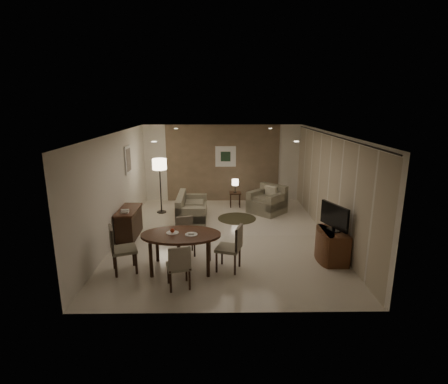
{
  "coord_description": "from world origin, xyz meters",
  "views": [
    {
      "loc": [
        -0.12,
        -8.68,
        3.43
      ],
      "look_at": [
        0.0,
        0.2,
        1.15
      ],
      "focal_mm": 28.0,
      "sensor_mm": 36.0,
      "label": 1
    }
  ],
  "objects_px": {
    "console_desk": "(129,223)",
    "armchair": "(267,200)",
    "chair_right": "(228,248)",
    "floor_lamp": "(160,186)",
    "chair_left": "(124,249)",
    "side_table": "(235,199)",
    "chair_near": "(178,265)",
    "chair_far": "(186,237)",
    "sofa": "(192,208)",
    "dining_table": "(181,251)",
    "tv_cabinet": "(333,245)"
  },
  "relations": [
    {
      "from": "side_table",
      "to": "chair_left",
      "type": "bearing_deg",
      "value": -118.04
    },
    {
      "from": "tv_cabinet",
      "to": "chair_left",
      "type": "height_order",
      "value": "chair_left"
    },
    {
      "from": "chair_far",
      "to": "sofa",
      "type": "bearing_deg",
      "value": 77.42
    },
    {
      "from": "chair_left",
      "to": "floor_lamp",
      "type": "height_order",
      "value": "floor_lamp"
    },
    {
      "from": "chair_near",
      "to": "sofa",
      "type": "relative_size",
      "value": 0.53
    },
    {
      "from": "chair_left",
      "to": "side_table",
      "type": "bearing_deg",
      "value": -49.1
    },
    {
      "from": "chair_far",
      "to": "chair_near",
      "type": "bearing_deg",
      "value": -103.46
    },
    {
      "from": "console_desk",
      "to": "chair_right",
      "type": "bearing_deg",
      "value": -36.92
    },
    {
      "from": "floor_lamp",
      "to": "chair_near",
      "type": "bearing_deg",
      "value": -77.01
    },
    {
      "from": "chair_far",
      "to": "floor_lamp",
      "type": "height_order",
      "value": "floor_lamp"
    },
    {
      "from": "console_desk",
      "to": "chair_near",
      "type": "height_order",
      "value": "chair_near"
    },
    {
      "from": "chair_left",
      "to": "sofa",
      "type": "bearing_deg",
      "value": -40.66
    },
    {
      "from": "chair_near",
      "to": "chair_right",
      "type": "relative_size",
      "value": 0.9
    },
    {
      "from": "chair_left",
      "to": "side_table",
      "type": "distance_m",
      "value": 5.33
    },
    {
      "from": "console_desk",
      "to": "floor_lamp",
      "type": "xyz_separation_m",
      "value": [
        0.5,
        2.07,
        0.5
      ]
    },
    {
      "from": "dining_table",
      "to": "chair_left",
      "type": "height_order",
      "value": "chair_left"
    },
    {
      "from": "chair_right",
      "to": "floor_lamp",
      "type": "relative_size",
      "value": 0.56
    },
    {
      "from": "console_desk",
      "to": "armchair",
      "type": "bearing_deg",
      "value": 27.32
    },
    {
      "from": "chair_near",
      "to": "chair_far",
      "type": "height_order",
      "value": "chair_near"
    },
    {
      "from": "side_table",
      "to": "floor_lamp",
      "type": "bearing_deg",
      "value": -164.97
    },
    {
      "from": "chair_right",
      "to": "armchair",
      "type": "height_order",
      "value": "chair_right"
    },
    {
      "from": "armchair",
      "to": "console_desk",
      "type": "bearing_deg",
      "value": -108.81
    },
    {
      "from": "armchair",
      "to": "floor_lamp",
      "type": "distance_m",
      "value": 3.41
    },
    {
      "from": "console_desk",
      "to": "sofa",
      "type": "xyz_separation_m",
      "value": [
        1.56,
        1.27,
        0.02
      ]
    },
    {
      "from": "side_table",
      "to": "chair_right",
      "type": "bearing_deg",
      "value": -94.32
    },
    {
      "from": "dining_table",
      "to": "floor_lamp",
      "type": "height_order",
      "value": "floor_lamp"
    },
    {
      "from": "chair_right",
      "to": "chair_left",
      "type": "bearing_deg",
      "value": -71.15
    },
    {
      "from": "chair_right",
      "to": "console_desk",
      "type": "bearing_deg",
      "value": -109.73
    },
    {
      "from": "armchair",
      "to": "dining_table",
      "type": "bearing_deg",
      "value": -77.05
    },
    {
      "from": "chair_right",
      "to": "floor_lamp",
      "type": "xyz_separation_m",
      "value": [
        -2.05,
        3.99,
        0.38
      ]
    },
    {
      "from": "chair_left",
      "to": "sofa",
      "type": "xyz_separation_m",
      "value": [
        1.16,
        3.25,
        -0.11
      ]
    },
    {
      "from": "chair_near",
      "to": "chair_far",
      "type": "relative_size",
      "value": 1.03
    },
    {
      "from": "tv_cabinet",
      "to": "chair_far",
      "type": "distance_m",
      "value": 3.32
    },
    {
      "from": "tv_cabinet",
      "to": "side_table",
      "type": "xyz_separation_m",
      "value": [
        -1.99,
        4.22,
        -0.1
      ]
    },
    {
      "from": "armchair",
      "to": "chair_left",
      "type": "bearing_deg",
      "value": -87.29
    },
    {
      "from": "sofa",
      "to": "floor_lamp",
      "type": "height_order",
      "value": "floor_lamp"
    },
    {
      "from": "chair_left",
      "to": "sofa",
      "type": "height_order",
      "value": "chair_left"
    },
    {
      "from": "dining_table",
      "to": "floor_lamp",
      "type": "xyz_separation_m",
      "value": [
        -1.06,
        3.94,
        0.48
      ]
    },
    {
      "from": "armchair",
      "to": "side_table",
      "type": "distance_m",
      "value": 1.23
    },
    {
      "from": "console_desk",
      "to": "chair_far",
      "type": "bearing_deg",
      "value": -35.74
    },
    {
      "from": "chair_right",
      "to": "side_table",
      "type": "relative_size",
      "value": 2.0
    },
    {
      "from": "sofa",
      "to": "side_table",
      "type": "distance_m",
      "value": 1.98
    },
    {
      "from": "chair_left",
      "to": "chair_far",
      "type": "bearing_deg",
      "value": -76.05
    },
    {
      "from": "chair_right",
      "to": "side_table",
      "type": "distance_m",
      "value": 4.65
    },
    {
      "from": "dining_table",
      "to": "armchair",
      "type": "bearing_deg",
      "value": 59.07
    },
    {
      "from": "chair_near",
      "to": "armchair",
      "type": "height_order",
      "value": "chair_near"
    },
    {
      "from": "console_desk",
      "to": "dining_table",
      "type": "xyz_separation_m",
      "value": [
        1.56,
        -1.86,
        0.02
      ]
    },
    {
      "from": "tv_cabinet",
      "to": "chair_far",
      "type": "xyz_separation_m",
      "value": [
        -3.3,
        0.36,
        0.08
      ]
    },
    {
      "from": "floor_lamp",
      "to": "dining_table",
      "type": "bearing_deg",
      "value": -74.93
    },
    {
      "from": "chair_far",
      "to": "armchair",
      "type": "bearing_deg",
      "value": 40.57
    }
  ]
}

